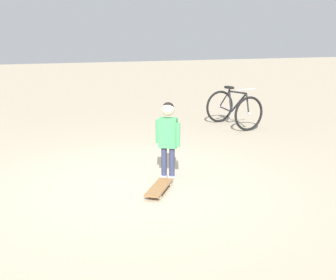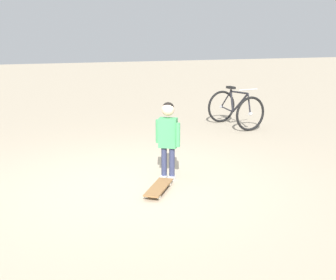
{
  "view_description": "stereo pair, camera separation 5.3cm",
  "coord_description": "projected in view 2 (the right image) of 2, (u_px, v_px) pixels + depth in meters",
  "views": [
    {
      "loc": [
        -1.45,
        -5.21,
        1.94
      ],
      "look_at": [
        0.55,
        0.1,
        0.55
      ],
      "focal_mm": 46.61,
      "sensor_mm": 36.0,
      "label": 1
    },
    {
      "loc": [
        -1.4,
        -5.23,
        1.94
      ],
      "look_at": [
        0.55,
        0.1,
        0.55
      ],
      "focal_mm": 46.61,
      "sensor_mm": 36.0,
      "label": 2
    }
  ],
  "objects": [
    {
      "name": "bicycle_mid",
      "position": [
        235.0,
        109.0,
        9.27
      ],
      "size": [
        0.85,
        1.16,
        0.85
      ],
      "color": "black",
      "rests_on": "ground"
    },
    {
      "name": "ground_plane",
      "position": [
        131.0,
        186.0,
        5.7
      ],
      "size": [
        50.0,
        50.0,
        0.0
      ],
      "primitive_type": "plane",
      "color": "tan"
    },
    {
      "name": "child_person",
      "position": [
        168.0,
        132.0,
        5.82
      ],
      "size": [
        0.28,
        0.36,
        1.06
      ],
      "color": "#2D3351",
      "rests_on": "ground"
    },
    {
      "name": "skateboard",
      "position": [
        159.0,
        187.0,
        5.47
      ],
      "size": [
        0.56,
        0.68,
        0.07
      ],
      "color": "olive",
      "rests_on": "ground"
    }
  ]
}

